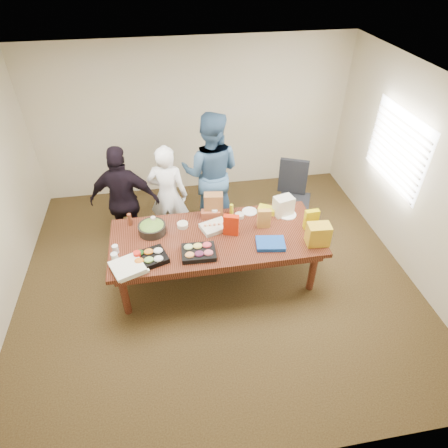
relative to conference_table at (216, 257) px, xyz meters
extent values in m
cube|color=#47301E|center=(0.00, 0.00, -0.39)|extent=(5.50, 5.00, 0.02)
cube|color=white|center=(0.00, 0.00, 2.33)|extent=(5.50, 5.00, 0.02)
cube|color=beige|center=(0.00, 2.50, 0.98)|extent=(5.50, 0.04, 2.70)
cube|color=beige|center=(0.00, -2.50, 0.98)|extent=(5.50, 0.04, 2.70)
cube|color=beige|center=(2.75, 0.00, 0.98)|extent=(0.04, 5.00, 2.70)
cube|color=white|center=(2.72, 0.60, 1.12)|extent=(0.03, 1.40, 1.10)
cube|color=beige|center=(2.68, 0.60, 1.12)|extent=(0.04, 1.36, 1.00)
cube|color=#4C1C0F|center=(0.00, 0.00, 0.00)|extent=(2.80, 1.20, 0.75)
cube|color=black|center=(1.44, 0.97, 0.17)|extent=(0.73, 0.73, 1.09)
imported|color=white|center=(-0.58, 0.99, 0.44)|extent=(0.68, 0.53, 1.63)
imported|color=#3D628B|center=(0.12, 1.27, 0.60)|extent=(1.12, 0.98, 1.96)
imported|color=black|center=(-1.21, 0.89, 0.48)|extent=(1.06, 0.58, 1.72)
cube|color=black|center=(-0.89, -0.32, 0.41)|extent=(0.50, 0.45, 0.06)
cube|color=black|center=(-0.27, -0.31, 0.41)|extent=(0.44, 0.35, 0.06)
cube|color=beige|center=(0.00, 0.16, 0.41)|extent=(0.42, 0.37, 0.06)
cylinder|color=black|center=(-0.83, 0.23, 0.44)|extent=(0.40, 0.40, 0.12)
cube|color=#15439F|center=(0.67, -0.30, 0.40)|extent=(0.40, 0.33, 0.05)
cube|color=red|center=(0.21, 0.02, 0.52)|extent=(0.22, 0.14, 0.30)
cube|color=#DFC606|center=(1.30, -0.03, 0.52)|extent=(0.19, 0.08, 0.28)
cube|color=#C48836|center=(0.68, 0.10, 0.51)|extent=(0.19, 0.10, 0.28)
cylinder|color=white|center=(0.05, 0.43, 0.44)|extent=(0.10, 0.10, 0.14)
cylinder|color=yellow|center=(0.30, 0.47, 0.45)|extent=(0.06, 0.06, 0.15)
cylinder|color=#5D2A17|center=(-1.13, 0.44, 0.47)|extent=(0.07, 0.07, 0.18)
cylinder|color=beige|center=(-0.81, 0.30, 0.47)|extent=(0.07, 0.07, 0.20)
cube|color=yellow|center=(0.81, 0.42, 0.42)|extent=(0.29, 0.25, 0.08)
cube|color=brown|center=(-0.01, 0.44, 0.43)|extent=(0.28, 0.14, 0.11)
cube|color=#945D31|center=(0.04, 0.49, 0.55)|extent=(0.28, 0.19, 0.34)
cylinder|color=red|center=(-1.03, -0.28, 0.44)|extent=(0.10, 0.10, 0.12)
cylinder|color=white|center=(-1.30, -0.26, 0.43)|extent=(0.10, 0.10, 0.12)
cylinder|color=white|center=(-1.30, -0.10, 0.43)|extent=(0.10, 0.10, 0.11)
cube|color=white|center=(-1.12, -0.43, 0.40)|extent=(0.47, 0.47, 0.04)
cube|color=white|center=(-1.14, -0.46, 0.44)|extent=(0.47, 0.47, 0.04)
cylinder|color=white|center=(1.07, 0.31, 0.38)|extent=(0.29, 0.29, 0.02)
cylinder|color=white|center=(0.56, 0.47, 0.38)|extent=(0.28, 0.28, 0.01)
cylinder|color=beige|center=(0.39, 0.36, 0.40)|extent=(0.15, 0.15, 0.05)
cylinder|color=silver|center=(-0.42, 0.28, 0.40)|extent=(0.18, 0.18, 0.06)
cube|color=#ECE7CC|center=(1.02, 0.34, 0.52)|extent=(0.30, 0.25, 0.28)
cube|color=gold|center=(1.28, -0.35, 0.52)|extent=(0.30, 0.22, 0.29)
camera|label=1|loc=(-0.56, -3.89, 3.65)|focal=30.72mm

